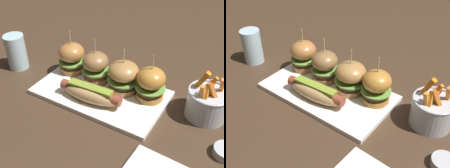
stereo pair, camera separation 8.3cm
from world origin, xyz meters
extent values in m
plane|color=#422D1E|center=(0.00, 0.00, 0.00)|extent=(3.00, 3.00, 0.00)
cube|color=white|center=(0.00, 0.00, 0.01)|extent=(0.39, 0.22, 0.01)
ellipsoid|color=tan|center=(0.00, -0.05, 0.04)|extent=(0.18, 0.07, 0.05)
cylinder|color=brown|center=(0.00, -0.05, 0.04)|extent=(0.19, 0.04, 0.03)
cube|color=olive|center=(0.00, -0.05, 0.06)|extent=(0.14, 0.03, 0.01)
cylinder|color=#AD6E38|center=(-0.14, 0.05, 0.02)|extent=(0.08, 0.08, 0.02)
cylinder|color=#4A2E17|center=(-0.14, 0.05, 0.04)|extent=(0.08, 0.08, 0.02)
cylinder|color=#6B9E3D|center=(-0.14, 0.05, 0.05)|extent=(0.09, 0.09, 0.00)
ellipsoid|color=#AD6E38|center=(-0.14, 0.05, 0.08)|extent=(0.08, 0.08, 0.06)
cylinder|color=tan|center=(-0.14, 0.05, 0.13)|extent=(0.00, 0.00, 0.06)
cylinder|color=olive|center=(-0.04, 0.04, 0.02)|extent=(0.08, 0.08, 0.02)
cylinder|color=#532C26|center=(-0.04, 0.04, 0.04)|extent=(0.07, 0.07, 0.02)
cylinder|color=#609338|center=(-0.04, 0.04, 0.05)|extent=(0.09, 0.09, 0.00)
ellipsoid|color=olive|center=(-0.04, 0.04, 0.08)|extent=(0.08, 0.08, 0.06)
cylinder|color=tan|center=(-0.04, 0.04, 0.13)|extent=(0.00, 0.00, 0.06)
cylinder|color=#A8773F|center=(0.05, 0.04, 0.02)|extent=(0.09, 0.09, 0.02)
cylinder|color=#3C2521|center=(0.05, 0.04, 0.04)|extent=(0.08, 0.08, 0.02)
cylinder|color=#609338|center=(0.05, 0.04, 0.05)|extent=(0.10, 0.10, 0.00)
ellipsoid|color=#A8773F|center=(0.05, 0.04, 0.08)|extent=(0.09, 0.09, 0.06)
cylinder|color=tan|center=(0.05, 0.04, 0.12)|extent=(0.00, 0.00, 0.06)
cylinder|color=#B97930|center=(0.14, 0.05, 0.02)|extent=(0.08, 0.08, 0.02)
cylinder|color=#3E2315|center=(0.14, 0.05, 0.04)|extent=(0.07, 0.07, 0.02)
cylinder|color=#6B9E3D|center=(0.14, 0.05, 0.05)|extent=(0.09, 0.09, 0.00)
ellipsoid|color=#B97930|center=(0.14, 0.05, 0.08)|extent=(0.08, 0.08, 0.06)
cylinder|color=tan|center=(0.14, 0.05, 0.13)|extent=(0.00, 0.00, 0.06)
cylinder|color=#B7BABF|center=(0.30, 0.07, 0.04)|extent=(0.11, 0.11, 0.08)
torus|color=#B7BABF|center=(0.30, 0.07, 0.08)|extent=(0.12, 0.12, 0.01)
cube|color=orange|center=(0.31, 0.06, 0.09)|extent=(0.04, 0.03, 0.07)
cube|color=orange|center=(0.29, 0.10, 0.08)|extent=(0.03, 0.03, 0.06)
cube|color=orange|center=(0.32, 0.09, 0.09)|extent=(0.01, 0.04, 0.08)
cube|color=orange|center=(0.29, 0.04, 0.08)|extent=(0.02, 0.03, 0.07)
cube|color=orange|center=(0.29, 0.07, 0.09)|extent=(0.05, 0.02, 0.08)
cube|color=orange|center=(0.30, 0.07, 0.08)|extent=(0.02, 0.03, 0.07)
cube|color=orange|center=(0.27, 0.08, 0.09)|extent=(0.05, 0.02, 0.09)
cube|color=orange|center=(0.30, 0.04, 0.08)|extent=(0.02, 0.03, 0.07)
cylinder|color=silver|center=(-0.33, -0.01, 0.06)|extent=(0.07, 0.07, 0.12)
camera|label=1|loc=(0.38, -0.57, 0.55)|focal=45.75mm
camera|label=2|loc=(0.45, -0.53, 0.55)|focal=45.75mm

